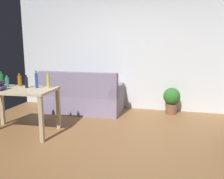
{
  "coord_description": "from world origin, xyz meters",
  "views": [
    {
      "loc": [
        1.0,
        -3.24,
        1.48
      ],
      "look_at": [
        0.1,
        0.5,
        0.75
      ],
      "focal_mm": 38.11,
      "sensor_mm": 36.0,
      "label": 1
    }
  ],
  "objects_px": {
    "bottle_dark": "(26,82)",
    "couch": "(82,98)",
    "bottle_green": "(1,80)",
    "bottle_blue": "(36,80)",
    "bottle_amber": "(20,81)",
    "bottle_tall": "(7,82)",
    "bottle_squat": "(48,81)",
    "potted_plant": "(172,99)",
    "desk": "(18,95)"
  },
  "relations": [
    {
      "from": "bottle_amber",
      "to": "bottle_tall",
      "type": "bearing_deg",
      "value": -145.47
    },
    {
      "from": "couch",
      "to": "bottle_tall",
      "type": "bearing_deg",
      "value": 57.17
    },
    {
      "from": "couch",
      "to": "bottle_amber",
      "type": "height_order",
      "value": "bottle_amber"
    },
    {
      "from": "bottle_squat",
      "to": "bottle_green",
      "type": "bearing_deg",
      "value": -178.97
    },
    {
      "from": "potted_plant",
      "to": "bottle_squat",
      "type": "xyz_separation_m",
      "value": [
        -2.05,
        -1.56,
        0.55
      ]
    },
    {
      "from": "bottle_tall",
      "to": "couch",
      "type": "bearing_deg",
      "value": 57.17
    },
    {
      "from": "potted_plant",
      "to": "bottle_dark",
      "type": "xyz_separation_m",
      "value": [
        -2.41,
        -1.64,
        0.52
      ]
    },
    {
      "from": "bottle_tall",
      "to": "bottle_dark",
      "type": "height_order",
      "value": "bottle_dark"
    },
    {
      "from": "potted_plant",
      "to": "bottle_amber",
      "type": "xyz_separation_m",
      "value": [
        -2.61,
        -1.53,
        0.53
      ]
    },
    {
      "from": "bottle_dark",
      "to": "potted_plant",
      "type": "bearing_deg",
      "value": 34.2
    },
    {
      "from": "bottle_blue",
      "to": "couch",
      "type": "bearing_deg",
      "value": 76.65
    },
    {
      "from": "desk",
      "to": "bottle_dark",
      "type": "relative_size",
      "value": 5.59
    },
    {
      "from": "bottle_green",
      "to": "bottle_squat",
      "type": "bearing_deg",
      "value": 1.03
    },
    {
      "from": "bottle_amber",
      "to": "bottle_dark",
      "type": "bearing_deg",
      "value": -28.17
    },
    {
      "from": "bottle_green",
      "to": "bottle_blue",
      "type": "bearing_deg",
      "value": -3.23
    },
    {
      "from": "desk",
      "to": "potted_plant",
      "type": "xyz_separation_m",
      "value": [
        2.5,
        1.75,
        -0.32
      ]
    },
    {
      "from": "desk",
      "to": "bottle_amber",
      "type": "height_order",
      "value": "bottle_amber"
    },
    {
      "from": "bottle_amber",
      "to": "bottle_dark",
      "type": "relative_size",
      "value": 1.03
    },
    {
      "from": "bottle_tall",
      "to": "bottle_blue",
      "type": "distance_m",
      "value": 0.55
    },
    {
      "from": "couch",
      "to": "bottle_squat",
      "type": "relative_size",
      "value": 6.53
    },
    {
      "from": "desk",
      "to": "couch",
      "type": "bearing_deg",
      "value": 65.94
    },
    {
      "from": "bottle_amber",
      "to": "couch",
      "type": "bearing_deg",
      "value": 60.37
    },
    {
      "from": "couch",
      "to": "bottle_green",
      "type": "relative_size",
      "value": 6.67
    },
    {
      "from": "bottle_dark",
      "to": "desk",
      "type": "bearing_deg",
      "value": -128.62
    },
    {
      "from": "couch",
      "to": "potted_plant",
      "type": "height_order",
      "value": "couch"
    },
    {
      "from": "bottle_green",
      "to": "bottle_blue",
      "type": "xyz_separation_m",
      "value": [
        0.71,
        -0.04,
        0.02
      ]
    },
    {
      "from": "potted_plant",
      "to": "couch",
      "type": "bearing_deg",
      "value": -170.77
    },
    {
      "from": "bottle_green",
      "to": "couch",
      "type": "bearing_deg",
      "value": 51.0
    },
    {
      "from": "potted_plant",
      "to": "bottle_tall",
      "type": "relative_size",
      "value": 2.84
    },
    {
      "from": "couch",
      "to": "bottle_tall",
      "type": "height_order",
      "value": "bottle_tall"
    },
    {
      "from": "bottle_tall",
      "to": "bottle_blue",
      "type": "xyz_separation_m",
      "value": [
        0.55,
        0.03,
        0.04
      ]
    },
    {
      "from": "bottle_green",
      "to": "bottle_blue",
      "type": "relative_size",
      "value": 0.88
    },
    {
      "from": "potted_plant",
      "to": "bottle_blue",
      "type": "xyz_separation_m",
      "value": [
        -2.23,
        -1.62,
        0.56
      ]
    },
    {
      "from": "bottle_blue",
      "to": "bottle_green",
      "type": "bearing_deg",
      "value": 176.77
    },
    {
      "from": "bottle_tall",
      "to": "bottle_squat",
      "type": "bearing_deg",
      "value": 6.5
    },
    {
      "from": "bottle_amber",
      "to": "bottle_blue",
      "type": "xyz_separation_m",
      "value": [
        0.38,
        -0.09,
        0.03
      ]
    },
    {
      "from": "bottle_dark",
      "to": "bottle_blue",
      "type": "height_order",
      "value": "bottle_blue"
    },
    {
      "from": "bottle_dark",
      "to": "bottle_blue",
      "type": "distance_m",
      "value": 0.18
    },
    {
      "from": "bottle_blue",
      "to": "bottle_tall",
      "type": "bearing_deg",
      "value": -177.17
    },
    {
      "from": "bottle_squat",
      "to": "bottle_amber",
      "type": "bearing_deg",
      "value": 176.84
    },
    {
      "from": "potted_plant",
      "to": "bottle_tall",
      "type": "bearing_deg",
      "value": -149.42
    },
    {
      "from": "bottle_blue",
      "to": "bottle_squat",
      "type": "distance_m",
      "value": 0.19
    },
    {
      "from": "bottle_green",
      "to": "bottle_squat",
      "type": "relative_size",
      "value": 0.98
    },
    {
      "from": "bottle_dark",
      "to": "couch",
      "type": "bearing_deg",
      "value": 69.79
    },
    {
      "from": "bottle_blue",
      "to": "bottle_squat",
      "type": "bearing_deg",
      "value": 17.02
    },
    {
      "from": "potted_plant",
      "to": "bottle_blue",
      "type": "bearing_deg",
      "value": -144.09
    },
    {
      "from": "bottle_squat",
      "to": "bottle_blue",
      "type": "bearing_deg",
      "value": -162.98
    },
    {
      "from": "bottle_green",
      "to": "bottle_dark",
      "type": "bearing_deg",
      "value": -6.57
    },
    {
      "from": "couch",
      "to": "bottle_tall",
      "type": "xyz_separation_m",
      "value": [
        -0.86,
        -1.33,
        0.54
      ]
    },
    {
      "from": "bottle_amber",
      "to": "bottle_squat",
      "type": "relative_size",
      "value": 0.86
    }
  ]
}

